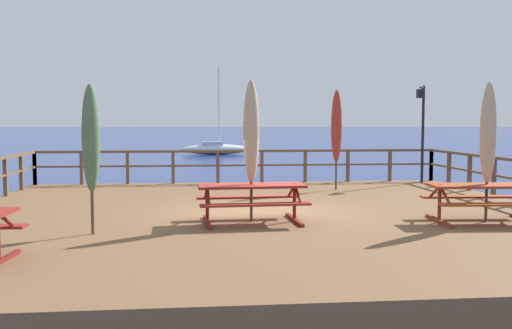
% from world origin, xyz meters
% --- Properties ---
extents(ground_plane, '(600.00, 600.00, 0.00)m').
position_xyz_m(ground_plane, '(0.00, 0.00, 0.00)').
color(ground_plane, navy).
extents(wooden_deck, '(13.47, 12.76, 0.85)m').
position_xyz_m(wooden_deck, '(0.00, 0.00, 0.43)').
color(wooden_deck, brown).
rests_on(wooden_deck, ground).
extents(railing_waterside_far, '(13.27, 0.10, 1.09)m').
position_xyz_m(railing_waterside_far, '(-0.00, 6.23, 1.58)').
color(railing_waterside_far, brown).
rests_on(railing_waterside_far, wooden_deck).
extents(picnic_table_front_right, '(2.27, 1.54, 0.78)m').
position_xyz_m(picnic_table_front_right, '(4.35, -1.67, 1.42)').
color(picnic_table_front_right, '#993819').
rests_on(picnic_table_front_right, wooden_deck).
extents(picnic_table_mid_centre, '(2.21, 1.52, 0.78)m').
position_xyz_m(picnic_table_mid_centre, '(-0.32, -1.23, 1.42)').
color(picnic_table_mid_centre, maroon).
rests_on(picnic_table_mid_centre, wooden_deck).
extents(patio_umbrella_short_front, '(0.32, 0.32, 2.82)m').
position_xyz_m(patio_umbrella_short_front, '(4.41, -1.64, 2.64)').
color(patio_umbrella_short_front, '#4C3828').
rests_on(patio_umbrella_short_front, wooden_deck).
extents(patio_umbrella_short_mid, '(0.32, 0.32, 2.85)m').
position_xyz_m(patio_umbrella_short_mid, '(-0.31, -1.16, 2.66)').
color(patio_umbrella_short_mid, '#4C3828').
rests_on(patio_umbrella_short_mid, wooden_deck).
extents(patio_umbrella_tall_mid_right, '(0.32, 0.32, 2.95)m').
position_xyz_m(patio_umbrella_tall_mid_right, '(2.70, 3.97, 2.73)').
color(patio_umbrella_tall_mid_right, '#4C3828').
rests_on(patio_umbrella_tall_mid_right, wooden_deck).
extents(patio_umbrella_tall_front, '(0.32, 0.32, 2.69)m').
position_xyz_m(patio_umbrella_tall_front, '(-3.27, -2.13, 2.56)').
color(patio_umbrella_tall_front, '#4C3828').
rests_on(patio_umbrella_tall_front, wooden_deck).
extents(lamp_post_hooked, '(0.44, 0.61, 3.20)m').
position_xyz_m(lamp_post_hooked, '(5.93, 5.52, 2.96)').
color(lamp_post_hooked, black).
rests_on(lamp_post_hooked, wooden_deck).
extents(sailboat_distant, '(6.08, 2.01, 7.72)m').
position_xyz_m(sailboat_distant, '(0.14, 37.57, 0.51)').
color(sailboat_distant, silver).
rests_on(sailboat_distant, ground).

